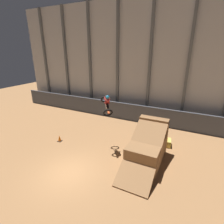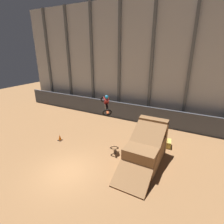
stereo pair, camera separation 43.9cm
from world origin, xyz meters
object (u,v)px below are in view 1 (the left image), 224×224
at_px(dirt_ramp, 147,148).
at_px(traffic_cone_near_ramp, 60,138).
at_px(rider_bike_solo, 107,104).
at_px(hay_bale_trackside, 167,143).

relative_size(dirt_ramp, traffic_cone_near_ramp, 9.24).
distance_m(dirt_ramp, rider_bike_solo, 4.45).
bearing_deg(traffic_cone_near_ramp, rider_bike_solo, 11.04).
distance_m(dirt_ramp, traffic_cone_near_ramp, 7.88).
xyz_separation_m(rider_bike_solo, hay_bale_trackside, (4.39, 2.70, -3.62)).
xyz_separation_m(traffic_cone_near_ramp, hay_bale_trackside, (8.80, 3.57, -0.00)).
bearing_deg(hay_bale_trackside, traffic_cone_near_ramp, -157.95).
bearing_deg(hay_bale_trackside, rider_bike_solo, -148.37).
xyz_separation_m(rider_bike_solo, traffic_cone_near_ramp, (-4.41, -0.86, -3.61)).
relative_size(dirt_ramp, rider_bike_solo, 3.03).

